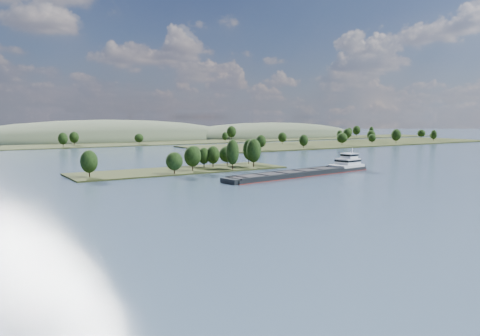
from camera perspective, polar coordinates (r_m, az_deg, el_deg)
ground at (r=165.18m, az=1.58°, el=-2.41°), size 1800.00×1800.00×0.00m
tree_island at (r=218.79m, az=-5.43°, el=0.76°), size 100.00×31.40×15.15m
right_bank at (r=451.40m, az=13.47°, el=3.03°), size 320.00×90.00×14.72m
back_shoreline at (r=428.26m, az=-18.59°, el=2.69°), size 900.00×60.00×15.94m
hill_east at (r=599.67m, az=3.71°, el=3.85°), size 260.00×140.00×36.00m
hill_west at (r=537.98m, az=-15.84°, el=3.36°), size 320.00×160.00×44.00m
cargo_barge at (r=205.18m, az=8.53°, el=-0.40°), size 80.53×20.24×10.81m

